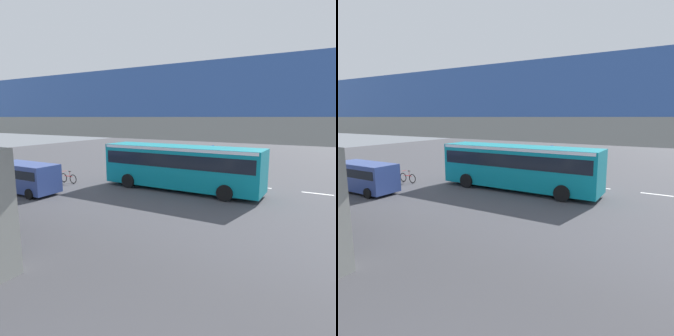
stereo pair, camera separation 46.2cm
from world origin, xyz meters
TOP-DOWN VIEW (x-y plane):
  - ground at (0.00, 0.00)m, footprint 80.00×80.00m
  - city_bus at (0.63, 1.21)m, footprint 11.54×2.85m
  - parked_van at (9.48, 7.10)m, footprint 4.80×2.17m
  - bicycle_red at (9.46, 3.46)m, footprint 1.77×0.44m
  - traffic_sign at (0.20, -3.83)m, footprint 0.08×0.60m
  - lane_dash_leftmost at (-8.00, -2.41)m, footprint 2.00×0.20m
  - lane_dash_left at (-4.00, -2.41)m, footprint 2.00×0.20m
  - lane_dash_centre at (0.00, -2.41)m, footprint 2.00×0.20m
  - lane_dash_right at (4.00, -2.41)m, footprint 2.00×0.20m
  - lane_dash_rightmost at (8.00, -2.41)m, footprint 2.00×0.20m
  - pedestrian_overpass at (0.00, 12.76)m, footprint 25.02×2.60m

SIDE VIEW (x-z plane):
  - ground at x=0.00m, z-range 0.00..0.00m
  - lane_dash_leftmost at x=-8.00m, z-range 0.00..0.01m
  - lane_dash_left at x=-4.00m, z-range 0.00..0.01m
  - lane_dash_centre at x=0.00m, z-range 0.00..0.01m
  - lane_dash_right at x=4.00m, z-range 0.00..0.01m
  - lane_dash_rightmost at x=8.00m, z-range 0.00..0.01m
  - bicycle_red at x=9.46m, z-range -0.11..0.85m
  - parked_van at x=9.48m, z-range 0.16..2.21m
  - city_bus at x=0.63m, z-range 0.31..3.46m
  - traffic_sign at x=0.20m, z-range 0.49..3.29m
  - pedestrian_overpass at x=0.00m, z-range 1.42..7.67m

